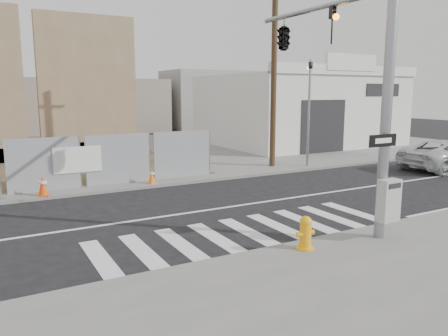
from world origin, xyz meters
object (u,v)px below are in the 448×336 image
signal_pole (313,57)px  traffic_cone_c (43,186)px  fire_hydrant (305,233)px  traffic_cone_d (152,176)px  auto_shop (298,110)px

signal_pole → traffic_cone_c: signal_pole is taller
fire_hydrant → traffic_cone_d: (-0.56, 8.92, -0.08)m
signal_pole → auto_shop: signal_pole is taller
signal_pole → traffic_cone_d: (-2.75, 6.41, -4.35)m
auto_shop → traffic_cone_d: bearing=-148.9°
fire_hydrant → traffic_cone_c: (-4.69, 8.77, -0.03)m
fire_hydrant → auto_shop: bearing=70.4°
auto_shop → traffic_cone_d: auto_shop is taller
signal_pole → traffic_cone_c: size_ratio=9.32×
auto_shop → fire_hydrant: auto_shop is taller
signal_pole → traffic_cone_c: (-6.87, 6.27, -4.29)m
traffic_cone_d → signal_pole: bearing=-66.8°
traffic_cone_d → traffic_cone_c: bearing=-178.0°
traffic_cone_c → signal_pole: bearing=-42.3°
auto_shop → fire_hydrant: size_ratio=15.08×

